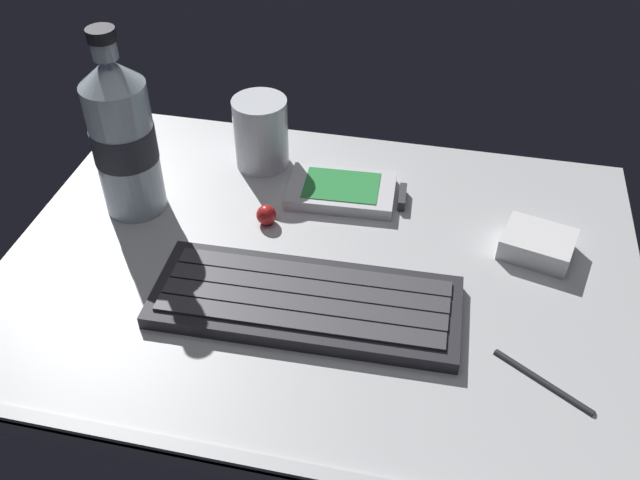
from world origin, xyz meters
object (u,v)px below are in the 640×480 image
keyboard (301,301)px  handheld_device (347,191)px  water_bottle (123,137)px  trackball_mouse (266,215)px  juice_cup (261,135)px  charger_block (538,244)px  stylus_pen (543,380)px

keyboard → handheld_device: 18.02cm
keyboard → water_bottle: water_bottle is taller
trackball_mouse → handheld_device: bearing=40.4°
handheld_device → juice_cup: juice_cup is taller
keyboard → juice_cup: size_ratio=3.45×
juice_cup → trackball_mouse: juice_cup is taller
water_bottle → charger_block: 44.15cm
keyboard → charger_block: 25.23cm
handheld_device → water_bottle: size_ratio=0.63×
keyboard → handheld_device: bearing=86.6°
juice_cup → stylus_pen: juice_cup is taller
charger_block → trackball_mouse: charger_block is taller
charger_block → juice_cup: bearing=162.9°
handheld_device → trackball_mouse: trackball_mouse is taller
juice_cup → stylus_pen: size_ratio=0.89×
water_bottle → stylus_pen: size_ratio=2.19×
trackball_mouse → charger_block: bearing=2.2°
water_bottle → stylus_pen: 47.26cm
water_bottle → keyboard: bearing=-27.8°
water_bottle → juice_cup: bearing=44.0°
keyboard → trackball_mouse: 13.25cm
handheld_device → water_bottle: 24.98cm
keyboard → water_bottle: (-21.57, 11.37, 8.20)cm
juice_cup → water_bottle: water_bottle is taller
juice_cup → water_bottle: 16.70cm
keyboard → charger_block: (21.87, 12.57, 0.39)cm
keyboard → charger_block: size_ratio=4.18×
trackball_mouse → stylus_pen: 32.83cm
juice_cup → stylus_pen: bearing=-39.6°
water_bottle → stylus_pen: bearing=-19.7°
charger_block → trackball_mouse: (-28.48, -1.10, -0.10)cm
keyboard → charger_block: charger_block is taller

